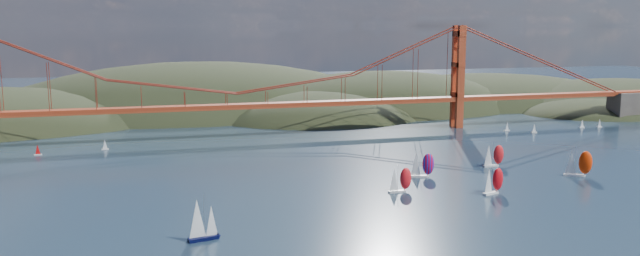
% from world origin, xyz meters
% --- Properties ---
extents(headlands, '(725.00, 225.00, 96.00)m').
position_xyz_m(headlands, '(44.95, 278.29, -12.46)').
color(headlands, black).
rests_on(headlands, ground).
extents(bridge, '(552.00, 12.00, 55.00)m').
position_xyz_m(bridge, '(-1.75, 180.00, 32.23)').
color(bridge, '#963115').
rests_on(bridge, ground).
extents(sloop_navy, '(8.26, 5.37, 12.29)m').
position_xyz_m(sloop_navy, '(-30.27, 32.42, 5.43)').
color(sloop_navy, black).
rests_on(sloop_navy, ground).
extents(racer_0, '(8.15, 3.37, 9.32)m').
position_xyz_m(racer_0, '(37.26, 62.56, 4.41)').
color(racer_0, silver).
rests_on(racer_0, ground).
extents(racer_1, '(8.59, 5.27, 9.61)m').
position_xyz_m(racer_1, '(66.09, 52.39, 4.54)').
color(racer_1, white).
rests_on(racer_1, ground).
extents(racer_2, '(9.67, 7.52, 10.97)m').
position_xyz_m(racer_2, '(108.87, 65.46, 5.18)').
color(racer_2, white).
rests_on(racer_2, ground).
extents(racer_3, '(8.46, 3.43, 9.75)m').
position_xyz_m(racer_3, '(87.68, 88.23, 4.61)').
color(racer_3, silver).
rests_on(racer_3, ground).
extents(racer_rwb, '(9.03, 5.14, 10.12)m').
position_xyz_m(racer_rwb, '(53.18, 79.76, 4.78)').
color(racer_rwb, silver).
rests_on(racer_rwb, ground).
extents(distant_boat_2, '(3.00, 2.00, 4.70)m').
position_xyz_m(distant_boat_2, '(-88.50, 160.16, 2.41)').
color(distant_boat_2, silver).
rests_on(distant_boat_2, ground).
extents(distant_boat_3, '(3.00, 2.00, 4.70)m').
position_xyz_m(distant_boat_3, '(-61.47, 164.80, 2.41)').
color(distant_boat_3, silver).
rests_on(distant_boat_3, ground).
extents(distant_boat_4, '(3.00, 2.00, 4.70)m').
position_xyz_m(distant_boat_4, '(139.63, 161.00, 2.41)').
color(distant_boat_4, silver).
rests_on(distant_boat_4, ground).
extents(distant_boat_5, '(3.00, 2.00, 4.70)m').
position_xyz_m(distant_boat_5, '(150.19, 152.44, 2.41)').
color(distant_boat_5, silver).
rests_on(distant_boat_5, ground).
extents(distant_boat_6, '(3.00, 2.00, 4.70)m').
position_xyz_m(distant_boat_6, '(184.49, 158.97, 2.41)').
color(distant_boat_6, silver).
rests_on(distant_boat_6, ground).
extents(distant_boat_7, '(3.00, 2.00, 4.70)m').
position_xyz_m(distant_boat_7, '(194.97, 158.10, 2.41)').
color(distant_boat_7, silver).
rests_on(distant_boat_7, ground).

